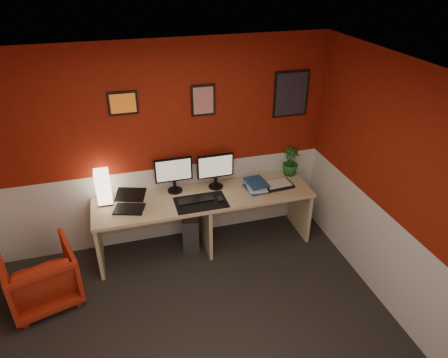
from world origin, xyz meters
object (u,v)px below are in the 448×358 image
laptop (128,201)px  potted_plant (290,162)px  armchair (41,277)px  pc_tower (190,228)px  zen_tray (278,185)px  desk (205,222)px  shoji_lamp (103,188)px  monitor_left (174,170)px  monitor_right (216,166)px

laptop → potted_plant: 2.09m
armchair → pc_tower: bearing=-178.9°
zen_tray → potted_plant: potted_plant is taller
desk → zen_tray: zen_tray is taller
shoji_lamp → laptop: size_ratio=1.21×
monitor_left → potted_plant: 1.51m
desk → monitor_left: bearing=144.4°
potted_plant → pc_tower: size_ratio=0.82×
monitor_left → armchair: 1.82m
desk → shoji_lamp: bearing=171.0°
monitor_right → zen_tray: 0.81m
monitor_left → monitor_right: 0.50m
shoji_lamp → armchair: (-0.73, -0.60, -0.61)m
armchair → monitor_left: bearing=-173.9°
monitor_right → armchair: 2.25m
monitor_right → zen_tray: bearing=-13.9°
desk → laptop: 1.00m
pc_tower → armchair: bearing=-152.4°
monitor_left → pc_tower: monitor_left is taller
monitor_right → armchair: (-2.05, -0.60, -0.70)m
shoji_lamp → potted_plant: 2.33m
monitor_left → zen_tray: (1.25, -0.23, -0.28)m
armchair → zen_tray: bearing=172.0°
monitor_right → armchair: monitor_right is taller
shoji_lamp → zen_tray: 2.08m
desk → laptop: laptop is taller
monitor_right → zen_tray: monitor_right is taller
potted_plant → monitor_left: bearing=-179.6°
monitor_left → monitor_right: same height
shoji_lamp → laptop: bearing=-40.9°
shoji_lamp → monitor_right: 1.32m
monitor_right → pc_tower: (-0.36, -0.07, -0.80)m
desk → shoji_lamp: (-1.13, 0.18, 0.56)m
zen_tray → armchair: size_ratio=0.50×
laptop → zen_tray: laptop is taller
pc_tower → potted_plant: bearing=15.1°
laptop → monitor_right: size_ratio=0.57×
shoji_lamp → monitor_left: 0.82m
laptop → monitor_right: 1.11m
laptop → desk: bearing=21.0°
laptop → pc_tower: (0.71, 0.15, -0.61)m
monitor_left → laptop: bearing=-155.2°
monitor_right → pc_tower: size_ratio=1.29×
desk → shoji_lamp: 1.28m
laptop → monitor_right: monitor_right is taller
zen_tray → laptop: bearing=-178.9°
shoji_lamp → armchair: bearing=-140.7°
zen_tray → monitor_right: bearing=166.1°
armchair → potted_plant: bearing=175.6°
monitor_left → monitor_right: size_ratio=1.00×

